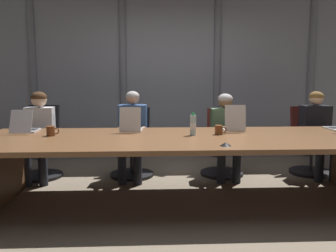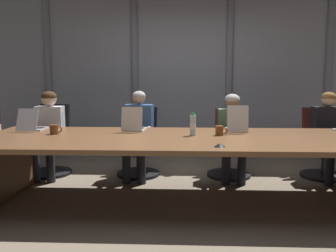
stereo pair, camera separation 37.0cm
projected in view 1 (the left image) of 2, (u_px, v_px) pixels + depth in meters
ground_plane at (186, 201)px, 4.01m from camera, size 12.65×12.65×0.00m
conference_table at (187, 148)px, 3.93m from camera, size 4.48×1.46×0.72m
curtain_backdrop at (173, 79)px, 6.03m from camera, size 6.32×0.17×2.64m
laptop_left_end at (26, 128)px, 4.23m from camera, size 0.25×0.43×0.27m
laptop_left_mid at (131, 126)px, 4.30m from camera, size 0.27×0.38×0.30m
laptop_center at (233, 125)px, 4.36m from camera, size 0.27×0.41×0.32m
office_chair_left_end at (41, 150)px, 4.97m from camera, size 0.60×0.60×0.98m
office_chair_left_mid at (132, 150)px, 5.03m from camera, size 0.60×0.61×0.94m
office_chair_center at (222, 150)px, 5.09m from camera, size 0.60×0.61×0.91m
office_chair_right_mid at (310, 148)px, 5.16m from camera, size 0.60×0.60×0.94m
person_left_end at (39, 130)px, 4.77m from camera, size 0.39×0.56×1.17m
person_left_mid at (132, 130)px, 4.83m from camera, size 0.41×0.56×1.18m
person_center at (226, 130)px, 4.90m from camera, size 0.39×0.55×1.14m
person_right_mid at (318, 128)px, 4.96m from camera, size 0.40×0.55×1.17m
water_bottle_primary at (193, 125)px, 4.01m from camera, size 0.07×0.07×0.25m
coffee_mug_near at (219, 130)px, 4.06m from camera, size 0.14×0.09×0.11m
coffee_mug_far at (51, 131)px, 3.97m from camera, size 0.14×0.09×0.11m
conference_mic_left_side at (226, 144)px, 3.40m from camera, size 0.11×0.11×0.03m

